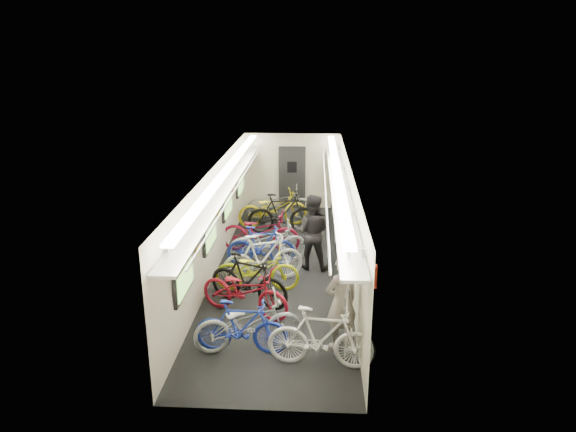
# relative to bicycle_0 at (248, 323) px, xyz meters

# --- Properties ---
(train_car_shell) EXTENTS (10.00, 10.00, 10.00)m
(train_car_shell) POSITION_rel_bicycle_0_xyz_m (-0.02, 4.15, 1.18)
(train_car_shell) COLOR black
(train_car_shell) RESTS_ON ground
(bicycle_0) EXTENTS (1.92, 1.11, 0.95)m
(bicycle_0) POSITION_rel_bicycle_0_xyz_m (0.00, 0.00, 0.00)
(bicycle_0) COLOR #9C9DA1
(bicycle_0) RESTS_ON ground
(bicycle_1) EXTENTS (1.60, 0.54, 0.95)m
(bicycle_1) POSITION_rel_bicycle_0_xyz_m (-0.09, -0.13, -0.00)
(bicycle_1) COLOR #1D32AF
(bicycle_1) RESTS_ON ground
(bicycle_2) EXTENTS (1.96, 1.32, 0.97)m
(bicycle_2) POSITION_rel_bicycle_0_xyz_m (-0.22, 1.19, 0.01)
(bicycle_2) COLOR maroon
(bicycle_2) RESTS_ON ground
(bicycle_3) EXTENTS (1.81, 1.17, 1.06)m
(bicycle_3) POSITION_rel_bicycle_0_xyz_m (-0.20, 1.60, 0.05)
(bicycle_3) COLOR black
(bicycle_3) RESTS_ON ground
(bicycle_4) EXTENTS (1.79, 0.67, 0.93)m
(bicycle_4) POSITION_rel_bicycle_0_xyz_m (-0.10, 2.27, -0.01)
(bicycle_4) COLOR #B4B911
(bicycle_4) RESTS_ON ground
(bicycle_5) EXTENTS (1.87, 1.12, 1.09)m
(bicycle_5) POSITION_rel_bicycle_0_xyz_m (-0.02, 2.71, 0.07)
(bicycle_5) COLOR silver
(bicycle_5) RESTS_ON ground
(bicycle_6) EXTENTS (1.95, 0.98, 0.98)m
(bicycle_6) POSITION_rel_bicycle_0_xyz_m (-0.02, 3.84, 0.01)
(bicycle_6) COLOR silver
(bicycle_6) RESTS_ON ground
(bicycle_7) EXTENTS (1.64, 0.57, 0.97)m
(bicycle_7) POSITION_rel_bicycle_0_xyz_m (-0.16, 3.61, 0.01)
(bicycle_7) COLOR #192B97
(bicycle_7) RESTS_ON ground
(bicycle_8) EXTENTS (2.05, 0.89, 1.05)m
(bicycle_8) POSITION_rel_bicycle_0_xyz_m (-0.27, 4.48, 0.05)
(bicycle_8) COLOR maroon
(bicycle_8) RESTS_ON ground
(bicycle_9) EXTENTS (1.97, 0.81, 1.15)m
(bicycle_9) POSITION_rel_bicycle_0_xyz_m (0.19, 5.89, 0.10)
(bicycle_9) COLOR black
(bicycle_9) RESTS_ON ground
(bicycle_10) EXTENTS (2.12, 1.23, 1.06)m
(bicycle_10) POSITION_rel_bicycle_0_xyz_m (-0.12, 6.49, 0.05)
(bicycle_10) COLOR gold
(bicycle_10) RESTS_ON ground
(bicycle_11) EXTENTS (1.75, 0.65, 1.03)m
(bicycle_11) POSITION_rel_bicycle_0_xyz_m (1.21, -0.45, 0.04)
(bicycle_11) COLOR white
(bicycle_11) RESTS_ON ground
(bicycle_12) EXTENTS (1.98, 0.75, 1.03)m
(bicycle_12) POSITION_rel_bicycle_0_xyz_m (0.01, 7.17, 0.04)
(bicycle_12) COLOR slate
(bicycle_12) RESTS_ON ground
(passenger_near) EXTENTS (0.72, 0.64, 1.66)m
(passenger_near) POSITION_rel_bicycle_0_xyz_m (1.54, 0.15, 0.35)
(passenger_near) COLOR gray
(passenger_near) RESTS_ON ground
(passenger_mid) EXTENTS (0.95, 0.79, 1.76)m
(passenger_mid) POSITION_rel_bicycle_0_xyz_m (1.02, 3.50, 0.40)
(passenger_mid) COLOR black
(passenger_mid) RESTS_ON ground
(backpack) EXTENTS (0.26, 0.14, 0.38)m
(backpack) POSITION_rel_bicycle_0_xyz_m (1.98, 0.22, 0.80)
(backpack) COLOR red
(backpack) RESTS_ON passenger_near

